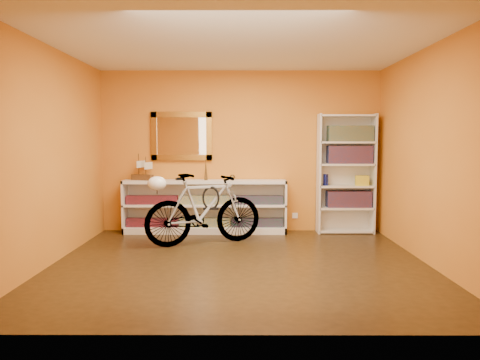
{
  "coord_description": "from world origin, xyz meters",
  "views": [
    {
      "loc": [
        0.02,
        -5.29,
        1.48
      ],
      "look_at": [
        0.0,
        0.7,
        0.95
      ],
      "focal_mm": 33.51,
      "sensor_mm": 36.0,
      "label": 1
    }
  ],
  "objects_px": {
    "bicycle": "(204,209)",
    "helmet": "(157,183)",
    "bookcase": "(346,174)",
    "console_unit": "(205,206)"
  },
  "relations": [
    {
      "from": "bookcase",
      "to": "bicycle",
      "type": "height_order",
      "value": "bookcase"
    },
    {
      "from": "console_unit",
      "to": "bookcase",
      "type": "distance_m",
      "value": 2.32
    },
    {
      "from": "console_unit",
      "to": "helmet",
      "type": "xyz_separation_m",
      "value": [
        -0.56,
        -1.06,
        0.47
      ]
    },
    {
      "from": "console_unit",
      "to": "bookcase",
      "type": "xyz_separation_m",
      "value": [
        2.26,
        0.03,
        0.52
      ]
    },
    {
      "from": "console_unit",
      "to": "bicycle",
      "type": "relative_size",
      "value": 1.5
    },
    {
      "from": "bicycle",
      "to": "helmet",
      "type": "height_order",
      "value": "bicycle"
    },
    {
      "from": "bicycle",
      "to": "helmet",
      "type": "xyz_separation_m",
      "value": [
        -0.62,
        -0.24,
        0.39
      ]
    },
    {
      "from": "bookcase",
      "to": "helmet",
      "type": "distance_m",
      "value": 3.02
    },
    {
      "from": "console_unit",
      "to": "helmet",
      "type": "height_order",
      "value": "helmet"
    },
    {
      "from": "bicycle",
      "to": "helmet",
      "type": "relative_size",
      "value": 6.73
    }
  ]
}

